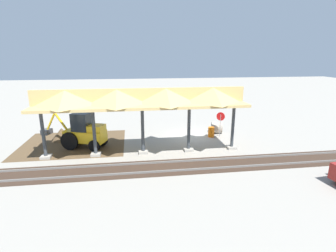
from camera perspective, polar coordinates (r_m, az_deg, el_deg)
ground_plane at (r=23.96m, az=5.25°, el=-2.26°), size 120.00×120.00×0.00m
dirt_work_zone at (r=23.33m, az=-19.80°, el=-3.62°), size 8.34×7.00×0.01m
platform_canopy at (r=18.90m, az=-5.72°, el=5.97°), size 15.15×3.20×4.90m
rail_tracks at (r=18.15m, az=9.94°, el=-8.22°), size 60.00×2.58×0.15m
stop_sign at (r=23.95m, az=11.36°, el=1.48°), size 0.66×0.42×2.23m
backhoe at (r=21.78m, az=-17.98°, el=-1.31°), size 5.39×2.98×2.82m
dirt_mound at (r=24.62m, az=-21.97°, el=-2.86°), size 3.72×3.72×2.17m
concrete_pipe at (r=25.19m, az=10.55°, el=-0.32°), size 1.14×1.24×1.07m
traffic_barrel at (r=23.93m, az=9.39°, el=-1.30°), size 0.56×0.56×0.90m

